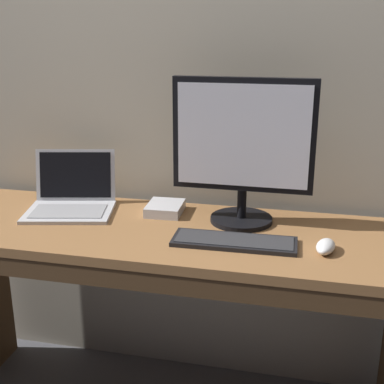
% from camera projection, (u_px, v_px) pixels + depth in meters
% --- Properties ---
extents(desk, '(1.72, 0.56, 0.79)m').
position_uv_depth(desk, '(164.00, 286.00, 1.87)').
color(desk, olive).
rests_on(desk, ground).
extents(laptop_silver, '(0.37, 0.34, 0.21)m').
position_uv_depth(laptop_silver, '(71.00, 201.00, 1.97)').
color(laptop_silver, silver).
rests_on(laptop_silver, desk).
extents(external_monitor, '(0.49, 0.22, 0.51)m').
position_uv_depth(external_monitor, '(243.00, 147.00, 1.77)').
color(external_monitor, black).
rests_on(external_monitor, desk).
extents(wired_keyboard, '(0.41, 0.15, 0.02)m').
position_uv_depth(wired_keyboard, '(234.00, 241.00, 1.67)').
color(wired_keyboard, black).
rests_on(wired_keyboard, desk).
extents(computer_mouse, '(0.08, 0.12, 0.04)m').
position_uv_depth(computer_mouse, '(326.00, 246.00, 1.61)').
color(computer_mouse, white).
rests_on(computer_mouse, desk).
extents(external_drive_box, '(0.14, 0.16, 0.04)m').
position_uv_depth(external_drive_box, '(165.00, 208.00, 1.95)').
color(external_drive_box, silver).
rests_on(external_drive_box, desk).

